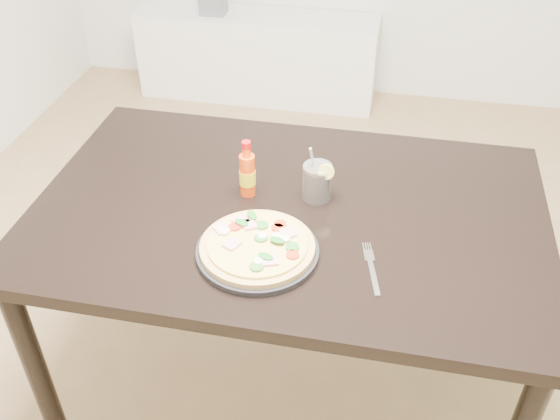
% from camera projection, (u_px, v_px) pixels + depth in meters
% --- Properties ---
extents(floor, '(4.50, 4.50, 0.00)m').
position_uv_depth(floor, '(350.00, 388.00, 2.14)').
color(floor, '#9E7A51').
rests_on(floor, ground).
extents(dining_table, '(1.40, 0.90, 0.75)m').
position_uv_depth(dining_table, '(288.00, 230.00, 1.76)').
color(dining_table, black).
rests_on(dining_table, ground).
extents(plate, '(0.31, 0.31, 0.02)m').
position_uv_depth(plate, '(258.00, 251.00, 1.55)').
color(plate, black).
rests_on(plate, dining_table).
extents(pizza, '(0.29, 0.29, 0.03)m').
position_uv_depth(pizza, '(257.00, 245.00, 1.54)').
color(pizza, tan).
rests_on(pizza, plate).
extents(hot_sauce_bottle, '(0.05, 0.05, 0.17)m').
position_uv_depth(hot_sauce_bottle, '(247.00, 174.00, 1.72)').
color(hot_sauce_bottle, '#EA450D').
rests_on(hot_sauce_bottle, dining_table).
extents(cola_cup, '(0.09, 0.08, 0.17)m').
position_uv_depth(cola_cup, '(317.00, 183.00, 1.72)').
color(cola_cup, black).
rests_on(cola_cup, dining_table).
extents(fork, '(0.06, 0.19, 0.00)m').
position_uv_depth(fork, '(371.00, 267.00, 1.52)').
color(fork, silver).
rests_on(fork, dining_table).
extents(media_console, '(1.40, 0.34, 0.50)m').
position_uv_depth(media_console, '(258.00, 56.00, 3.72)').
color(media_console, white).
rests_on(media_console, ground).
extents(cd_stack, '(0.14, 0.12, 0.11)m').
position_uv_depth(cd_stack, '(213.00, 3.00, 3.56)').
color(cd_stack, slate).
rests_on(cd_stack, media_console).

